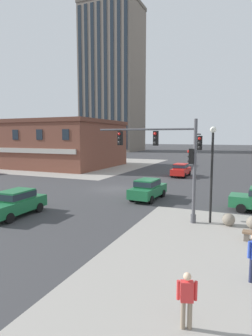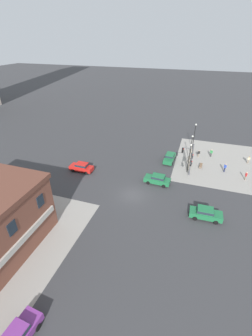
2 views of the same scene
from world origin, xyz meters
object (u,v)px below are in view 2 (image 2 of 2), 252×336
(bollard_sphere_curb_a, at_px, (188,168))
(pedestrian_walking_east, at_px, (211,153))
(street_lamp_corner_near, at_px, (190,155))
(pedestrian_near_bench, at_px, (225,167))
(bollard_sphere_curb_f, at_px, (192,149))
(pedestrian_by_lamp, at_px, (246,175))
(pedestrian_at_curb, at_px, (199,153))
(street_lamp_corner_far, at_px, (194,134))
(car_main_northbound_far, at_px, (158,179))
(car_main_southbound_far, at_px, (82,167))
(traffic_signal_main, at_px, (190,158))
(bollard_sphere_curb_c, at_px, (189,161))
(pedestrian_with_bag, at_px, (249,159))
(car_cross_eastbound, at_px, (170,157))
(bollard_sphere_curb_e, at_px, (192,152))
(street_lamp_mid_sidewalk, at_px, (191,145))
(bollard_sphere_curb_d, at_px, (190,157))
(car_main_northbound_near, at_px, (206,213))
(bench_near_signal, at_px, (201,166))
(bollard_sphere_curb_b, at_px, (190,165))

(bollard_sphere_curb_a, bearing_deg, pedestrian_walking_east, -30.33)
(street_lamp_corner_near, bearing_deg, pedestrian_near_bench, -71.31)
(bollard_sphere_curb_f, xyz_separation_m, pedestrian_by_lamp, (-9.14, -9.90, 0.54))
(pedestrian_at_curb, bearing_deg, street_lamp_corner_far, 25.67)
(car_main_northbound_far, bearing_deg, car_main_southbound_far, 91.42)
(traffic_signal_main, xyz_separation_m, pedestrian_walking_east, (10.06, -3.96, -3.04))
(bollard_sphere_curb_c, bearing_deg, pedestrian_walking_east, -45.64)
(pedestrian_with_bag, distance_m, car_cross_eastbound, 15.60)
(pedestrian_by_lamp, bearing_deg, pedestrian_at_curb, 52.33)
(bollard_sphere_curb_e, distance_m, street_lamp_corner_near, 9.01)
(bollard_sphere_curb_f, bearing_deg, street_lamp_corner_far, -14.28)
(pedestrian_near_bench, bearing_deg, bollard_sphere_curb_e, 45.76)
(street_lamp_corner_far, bearing_deg, pedestrian_at_curb, -154.33)
(pedestrian_by_lamp, bearing_deg, bollard_sphere_curb_c, 71.38)
(pedestrian_at_curb, xyz_separation_m, pedestrian_by_lamp, (-6.42, -8.32, 0.03))
(bollard_sphere_curb_c, height_order, pedestrian_by_lamp, pedestrian_by_lamp)
(car_main_northbound_far, bearing_deg, bollard_sphere_curb_e, -18.95)
(bollard_sphere_curb_e, height_order, street_lamp_mid_sidewalk, street_lamp_mid_sidewalk)
(pedestrian_with_bag, height_order, street_lamp_corner_near, street_lamp_corner_near)
(bollard_sphere_curb_d, relative_size, car_cross_eastbound, 0.16)
(pedestrian_walking_east, bearing_deg, street_lamp_mid_sidewalk, 123.67)
(pedestrian_walking_east, bearing_deg, car_main_northbound_near, 178.02)
(bollard_sphere_curb_e, bearing_deg, bollard_sphere_curb_d, 176.20)
(traffic_signal_main, bearing_deg, car_main_northbound_far, 125.21)
(traffic_signal_main, distance_m, bench_near_signal, 6.49)
(street_lamp_corner_far, bearing_deg, bollard_sphere_curb_b, -179.45)
(car_main_northbound_near, height_order, car_main_southbound_far, same)
(bollard_sphere_curb_f, bearing_deg, street_lamp_mid_sidewalk, 178.06)
(bollard_sphere_curb_b, relative_size, pedestrian_near_bench, 0.41)
(pedestrian_with_bag, height_order, pedestrian_by_lamp, pedestrian_by_lamp)
(street_lamp_corner_near, relative_size, street_lamp_mid_sidewalk, 1.07)
(bollard_sphere_curb_d, bearing_deg, bollard_sphere_curb_a, -178.68)
(traffic_signal_main, bearing_deg, bollard_sphere_curb_f, 0.46)
(street_lamp_corner_near, bearing_deg, bollard_sphere_curb_b, -6.54)
(traffic_signal_main, xyz_separation_m, bollard_sphere_curb_d, (7.66, 0.15, -3.65))
(pedestrian_at_curb, height_order, pedestrian_by_lamp, pedestrian_by_lamp)
(pedestrian_by_lamp, bearing_deg, bollard_sphere_curb_a, 87.04)
(street_lamp_corner_near, xyz_separation_m, street_lamp_mid_sidewalk, (5.09, 0.05, -0.20))
(bollard_sphere_curb_d, distance_m, bench_near_signal, 3.60)
(bollard_sphere_curb_f, xyz_separation_m, street_lamp_corner_far, (0.37, -0.09, 3.40))
(pedestrian_near_bench, xyz_separation_m, car_main_southbound_far, (-8.09, 25.45, -0.11))
(pedestrian_near_bench, bearing_deg, bollard_sphere_curb_b, 88.90)
(pedestrian_by_lamp, xyz_separation_m, car_main_southbound_far, (-6.40, 28.85, 0.01))
(street_lamp_mid_sidewalk, bearing_deg, bollard_sphere_curb_d, -14.48)
(pedestrian_walking_east, xyz_separation_m, car_main_northbound_far, (-13.40, 8.69, -0.06))
(bollard_sphere_curb_d, distance_m, street_lamp_corner_far, 5.69)
(bollard_sphere_curb_a, xyz_separation_m, street_lamp_mid_sidewalk, (4.04, 0.21, 3.00))
(bollard_sphere_curb_a, bearing_deg, bollard_sphere_curb_e, -0.71)
(bollard_sphere_curb_d, bearing_deg, street_lamp_corner_far, -1.83)
(pedestrian_walking_east, bearing_deg, street_lamp_corner_far, 61.49)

